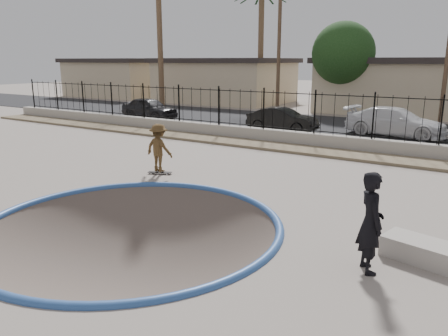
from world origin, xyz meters
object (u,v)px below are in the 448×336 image
skater (159,151)px  car_c (396,122)px  videographer (371,222)px  skateboard (160,172)px  car_a (149,108)px  concrete_ledge (427,252)px  car_b (282,119)px

skater → car_c: bearing=-111.9°
skater → videographer: size_ratio=0.86×
skateboard → videographer: (7.76, -3.27, 0.87)m
car_c → videographer: bearing=-164.5°
skateboard → car_a: bearing=109.7°
concrete_ledge → car_c: size_ratio=0.33×
skateboard → car_b: bearing=68.5°
concrete_ledge → car_a: size_ratio=0.40×
concrete_ledge → car_a: (-18.47, 12.73, 0.52)m
car_a → car_c: 14.96m
car_b → car_c: (5.43, 1.60, 0.09)m
car_a → car_b: car_a is taller
car_a → car_b: (9.45, -0.00, -0.07)m
skater → car_c: 13.01m
car_b → skater: bearing=-179.9°
skater → car_a: size_ratio=0.40×
car_c → car_a: bearing=101.5°
skateboard → concrete_ledge: (8.62, -2.33, 0.14)m
car_a → car_c: (14.87, 1.60, 0.03)m
car_c → car_b: bearing=111.8°
skater → car_b: (-0.40, 10.40, -0.15)m
videographer → concrete_ledge: bearing=-76.5°
skateboard → car_a: size_ratio=0.20×
videographer → car_a: bearing=18.0°
car_a → skateboard: bearing=-132.3°
skateboard → car_a: 14.34m
skateboard → car_c: (5.03, 12.00, 0.69)m
videographer → car_c: size_ratio=0.38×
car_a → car_b: size_ratio=1.07×
concrete_ledge → car_c: car_c is taller
skater → videographer: (7.76, -3.27, 0.13)m
skater → skateboard: bearing=-44.2°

